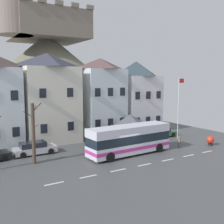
# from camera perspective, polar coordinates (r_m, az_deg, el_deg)

# --- Properties ---
(ground_plane) EXTENTS (40.00, 60.00, 0.07)m
(ground_plane) POSITION_cam_1_polar(r_m,az_deg,el_deg) (28.48, 3.88, -9.83)
(ground_plane) COLOR #494B4D
(townhouse_01) EXTENTS (6.84, 6.74, 11.48)m
(townhouse_01) POSITION_cam_1_polar(r_m,az_deg,el_deg) (36.44, -13.29, 2.95)
(townhouse_01) COLOR silver
(townhouse_01) RESTS_ON ground_plane
(townhouse_02) EXTENTS (5.84, 5.58, 11.08)m
(townhouse_02) POSITION_cam_1_polar(r_m,az_deg,el_deg) (38.93, -2.43, 3.08)
(townhouse_02) COLOR silver
(townhouse_02) RESTS_ON ground_plane
(townhouse_03) EXTENTS (5.88, 6.17, 10.87)m
(townhouse_03) POSITION_cam_1_polar(r_m,az_deg,el_deg) (42.69, 5.06, 3.28)
(townhouse_03) COLOR white
(townhouse_03) RESTS_ON ground_plane
(hilltop_castle) EXTENTS (41.55, 41.55, 25.63)m
(hilltop_castle) POSITION_cam_1_polar(r_m,az_deg,el_deg) (56.66, -13.31, 7.68)
(hilltop_castle) COLOR #6F6E5A
(hilltop_castle) RESTS_ON ground_plane
(transit_bus) EXTENTS (9.86, 2.93, 3.17)m
(transit_bus) POSITION_cam_1_polar(r_m,az_deg,el_deg) (29.64, 3.71, -5.89)
(transit_bus) COLOR silver
(transit_bus) RESTS_ON ground_plane
(bus_shelter) EXTENTS (3.60, 3.60, 3.70)m
(bus_shelter) POSITION_cam_1_polar(r_m,az_deg,el_deg) (34.56, 3.73, -1.61)
(bus_shelter) COLOR #473D33
(bus_shelter) RESTS_ON ground_plane
(parked_car_00) EXTENTS (4.52, 1.98, 1.38)m
(parked_car_00) POSITION_cam_1_polar(r_m,az_deg,el_deg) (31.01, -16.01, -7.33)
(parked_car_00) COLOR silver
(parked_car_00) RESTS_ON ground_plane
(parked_car_01) EXTENTS (4.68, 2.22, 1.27)m
(parked_car_01) POSITION_cam_1_polar(r_m,az_deg,el_deg) (39.10, 10.17, -4.26)
(parked_car_01) COLOR #2C5733
(parked_car_01) RESTS_ON ground_plane
(pedestrian_00) EXTENTS (0.34, 0.37, 1.51)m
(pedestrian_00) POSITION_cam_1_polar(r_m,az_deg,el_deg) (33.39, 13.97, -5.98)
(pedestrian_00) COLOR #2D2D38
(pedestrian_00) RESTS_ON ground_plane
(pedestrian_01) EXTENTS (0.29, 0.32, 1.58)m
(pedestrian_01) POSITION_cam_1_polar(r_m,az_deg,el_deg) (34.12, 7.49, -5.49)
(pedestrian_01) COLOR black
(pedestrian_01) RESTS_ON ground_plane
(pedestrian_02) EXTENTS (0.35, 0.35, 1.52)m
(pedestrian_02) POSITION_cam_1_polar(r_m,az_deg,el_deg) (34.96, 9.72, -5.22)
(pedestrian_02) COLOR black
(pedestrian_02) RESTS_ON ground_plane
(public_bench) EXTENTS (1.59, 0.48, 0.87)m
(public_bench) POSITION_cam_1_polar(r_m,az_deg,el_deg) (36.33, -0.03, -5.28)
(public_bench) COLOR #473828
(public_bench) RESTS_ON ground_plane
(flagpole) EXTENTS (0.95, 0.10, 8.29)m
(flagpole) POSITION_cam_1_polar(r_m,az_deg,el_deg) (37.65, 13.85, 1.52)
(flagpole) COLOR silver
(flagpole) RESTS_ON ground_plane
(harbour_buoy) EXTENTS (0.93, 0.93, 1.18)m
(harbour_buoy) POSITION_cam_1_polar(r_m,az_deg,el_deg) (35.81, 19.99, -5.57)
(harbour_buoy) COLOR black
(harbour_buoy) RESTS_ON ground_plane
(bare_tree_00) EXTENTS (1.71, 1.18, 6.02)m
(bare_tree_00) POSITION_cam_1_polar(r_m,az_deg,el_deg) (27.14, -16.20, -4.26)
(bare_tree_00) COLOR #47382D
(bare_tree_00) RESTS_ON ground_plane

